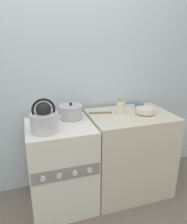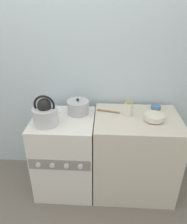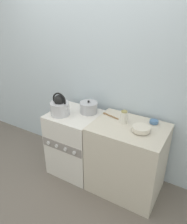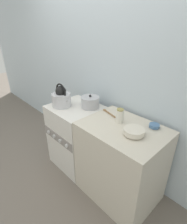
# 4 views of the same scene
# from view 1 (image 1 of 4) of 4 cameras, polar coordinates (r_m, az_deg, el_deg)

# --- Properties ---
(ground_plane) EXTENTS (12.00, 12.00, 0.00)m
(ground_plane) POSITION_cam_1_polar(r_m,az_deg,el_deg) (2.18, -6.40, -26.93)
(ground_plane) COLOR #70665B
(wall_back) EXTENTS (7.00, 0.06, 2.50)m
(wall_back) POSITION_cam_1_polar(r_m,az_deg,el_deg) (2.21, -11.10, 10.49)
(wall_back) COLOR silver
(wall_back) RESTS_ON ground_plane
(stove) EXTENTS (0.58, 0.58, 0.83)m
(stove) POSITION_cam_1_polar(r_m,az_deg,el_deg) (2.13, -8.33, -13.79)
(stove) COLOR silver
(stove) RESTS_ON ground_plane
(counter) EXTENTS (0.80, 0.60, 0.85)m
(counter) POSITION_cam_1_polar(r_m,az_deg,el_deg) (2.33, 9.12, -10.46)
(counter) COLOR beige
(counter) RESTS_ON ground_plane
(kettle) EXTENTS (0.27, 0.22, 0.28)m
(kettle) POSITION_cam_1_polar(r_m,az_deg,el_deg) (1.79, -12.66, -1.84)
(kettle) COLOR silver
(kettle) RESTS_ON stove
(cooking_pot) EXTENTS (0.22, 0.22, 0.16)m
(cooking_pot) POSITION_cam_1_polar(r_m,az_deg,el_deg) (2.05, -5.92, 0.01)
(cooking_pot) COLOR #B2B2B7
(cooking_pot) RESTS_ON stove
(enamel_bowl) EXTENTS (0.18, 0.18, 0.06)m
(enamel_bowl) POSITION_cam_1_polar(r_m,az_deg,el_deg) (2.18, 13.36, 0.37)
(enamel_bowl) COLOR beige
(enamel_bowl) RESTS_ON counter
(small_ceramic_bowl) EXTENTS (0.09, 0.09, 0.04)m
(small_ceramic_bowl) POSITION_cam_1_polar(r_m,az_deg,el_deg) (2.41, 11.86, 1.94)
(small_ceramic_bowl) COLOR #4C729E
(small_ceramic_bowl) RESTS_ON counter
(storage_jar) EXTENTS (0.08, 0.08, 0.14)m
(storage_jar) POSITION_cam_1_polar(r_m,az_deg,el_deg) (2.14, 7.07, 1.40)
(storage_jar) COLOR silver
(storage_jar) RESTS_ON counter
(wooden_spoon) EXTENTS (0.23, 0.08, 0.02)m
(wooden_spoon) POSITION_cam_1_polar(r_m,az_deg,el_deg) (2.14, 1.33, -0.17)
(wooden_spoon) COLOR olive
(wooden_spoon) RESTS_ON counter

